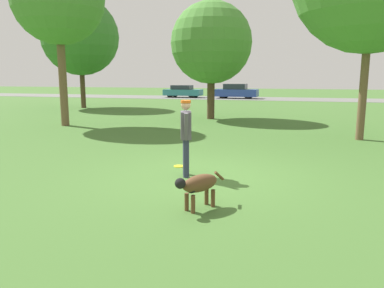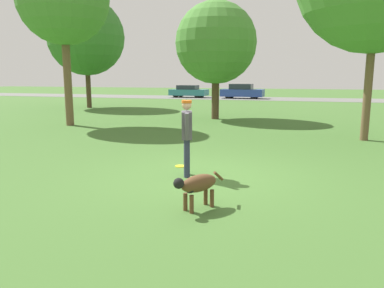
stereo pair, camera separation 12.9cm
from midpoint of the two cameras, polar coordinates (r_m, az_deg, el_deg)
name	(u,v)px [view 2 (the right image)]	position (r m, az deg, el deg)	size (l,w,h in m)	color
ground_plane	(201,176)	(8.27, 1.84, -4.86)	(120.00, 120.00, 0.00)	#426B2D
far_road_strip	(282,99)	(37.25, 13.65, 6.68)	(120.00, 6.00, 0.01)	slate
person	(187,131)	(8.07, -0.34, 1.94)	(0.35, 0.71, 1.66)	#2D334C
dog	(197,185)	(6.13, 1.39, -6.23)	(0.67, 0.96, 0.60)	brown
frisbee	(180,166)	(9.10, -1.36, -3.39)	(0.26, 0.26, 0.02)	yellow
tree_far_left	(86,37)	(27.23, -15.72, 15.45)	(5.17, 5.17, 7.38)	#4C3826
tree_mid_center	(216,43)	(19.29, 3.87, 15.12)	(4.05, 4.05, 5.83)	#4C3826
parked_car_teal	(189,91)	(38.91, -0.42, 8.03)	(3.90, 1.89, 1.26)	teal
parked_car_blue	(242,91)	(37.44, 7.73, 7.94)	(4.21, 1.96, 1.43)	#284293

